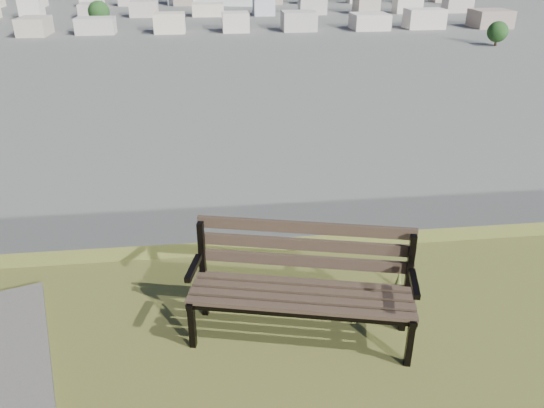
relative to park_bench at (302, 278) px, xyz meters
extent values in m
cube|color=#443327|center=(-0.07, -0.28, -0.09)|extent=(1.79, 0.52, 0.04)
cube|color=#443327|center=(-0.04, -0.16, -0.09)|extent=(1.79, 0.52, 0.04)
cube|color=#443327|center=(-0.01, -0.04, -0.09)|extent=(1.79, 0.52, 0.04)
cube|color=#443327|center=(0.02, 0.07, -0.09)|extent=(1.79, 0.52, 0.04)
cube|color=#443327|center=(0.04, 0.15, 0.07)|extent=(1.77, 0.47, 0.10)
cube|color=#443327|center=(0.04, 0.18, 0.22)|extent=(1.77, 0.47, 0.10)
cube|color=#443327|center=(0.05, 0.20, 0.36)|extent=(1.77, 0.47, 0.10)
cube|color=black|center=(-0.92, -0.09, -0.31)|extent=(0.06, 0.07, 0.44)
cube|color=black|center=(-0.81, 0.33, -0.07)|extent=(0.06, 0.07, 0.93)
cube|color=black|center=(-0.87, 0.11, -0.12)|extent=(0.17, 0.50, 0.05)
cube|color=black|center=(-0.88, 0.06, 0.13)|extent=(0.14, 0.37, 0.05)
cube|color=black|center=(0.77, -0.51, -0.31)|extent=(0.06, 0.07, 0.44)
cube|color=black|center=(0.87, -0.09, -0.07)|extent=(0.06, 0.07, 0.93)
cube|color=black|center=(0.82, -0.31, -0.12)|extent=(0.17, 0.50, 0.05)
cube|color=black|center=(0.81, -0.36, 0.13)|extent=(0.14, 0.37, 0.05)
cube|color=black|center=(-0.07, -0.29, -0.14)|extent=(1.78, 0.48, 0.04)
cube|color=black|center=(0.02, 0.08, -0.14)|extent=(1.78, 0.48, 0.04)
cone|color=brown|center=(1.05, 0.52, -0.45)|extent=(0.08, 0.08, 0.18)
cube|color=beige|center=(-61.35, 197.32, -22.04)|extent=(11.00, 11.00, 7.00)
cube|color=#BCABA1|center=(-37.35, 197.32, -22.04)|extent=(11.00, 11.00, 7.00)
cube|color=#B4A48F|center=(-13.35, 197.32, -22.04)|extent=(11.00, 11.00, 7.00)
cube|color=silver|center=(10.65, 197.32, -22.04)|extent=(11.00, 11.00, 7.00)
cube|color=beige|center=(34.65, 197.32, -22.04)|extent=(11.00, 11.00, 7.00)
cube|color=gray|center=(58.65, 197.32, -22.04)|extent=(11.00, 11.00, 7.00)
cube|color=beige|center=(82.65, 197.32, -22.04)|extent=(11.00, 11.00, 7.00)
cube|color=#B5ADA4|center=(106.65, 197.32, -22.04)|extent=(11.00, 11.00, 7.00)
cube|color=#B4A48F|center=(-73.35, 247.32, -22.04)|extent=(11.00, 11.00, 7.00)
cube|color=silver|center=(-49.35, 247.32, -22.04)|extent=(11.00, 11.00, 7.00)
cube|color=beige|center=(-25.35, 247.32, -22.04)|extent=(11.00, 11.00, 7.00)
cube|color=gray|center=(-1.35, 247.32, -22.04)|extent=(11.00, 11.00, 7.00)
cube|color=beige|center=(22.65, 247.32, -22.04)|extent=(11.00, 11.00, 7.00)
cube|color=#B5ADA4|center=(46.65, 247.32, -22.04)|extent=(11.00, 11.00, 7.00)
cube|color=beige|center=(70.65, 247.32, -22.04)|extent=(11.00, 11.00, 7.00)
cube|color=#BCABA1|center=(94.65, 247.32, -22.04)|extent=(11.00, 11.00, 7.00)
cube|color=#B4A48F|center=(118.65, 247.32, -22.04)|extent=(11.00, 11.00, 7.00)
cylinder|color=#36291B|center=(88.65, 157.32, -24.49)|extent=(0.80, 0.80, 2.10)
sphere|color=black|center=(88.65, 157.32, -21.34)|extent=(6.30, 6.30, 6.30)
cylinder|color=#36291B|center=(-41.35, 217.32, -24.19)|extent=(0.80, 0.80, 2.70)
sphere|color=black|center=(-41.35, 217.32, -20.14)|extent=(8.10, 8.10, 8.10)
cylinder|color=#36291B|center=(128.65, 277.32, -24.56)|extent=(0.80, 0.80, 1.95)
cylinder|color=#36291B|center=(38.65, 297.32, -24.49)|extent=(0.80, 0.80, 2.10)
camera|label=1|loc=(-0.68, -3.59, 2.46)|focal=35.00mm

